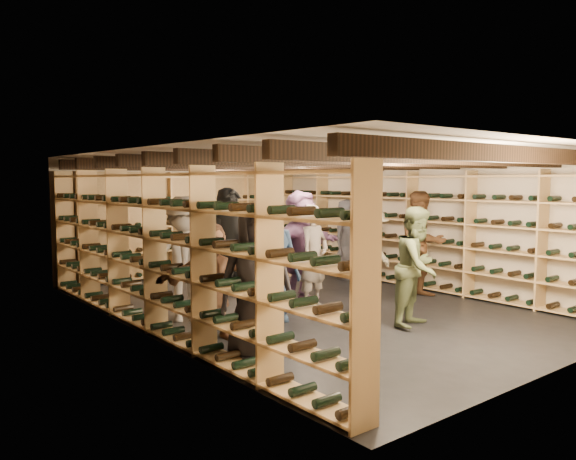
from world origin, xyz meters
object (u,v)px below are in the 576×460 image
Objects in this scene: person_11 at (301,246)px; person_1 at (231,254)px; person_12 at (347,239)px; crate_stack_right at (208,270)px; crate_stack_left at (232,274)px; person_2 at (418,267)px; person_7 at (314,257)px; person_10 at (210,255)px; crate_loose at (295,271)px; person_5 at (211,281)px; person_8 at (422,244)px; person_3 at (372,254)px; person_0 at (256,281)px; person_6 at (269,258)px; person_9 at (185,259)px.

person_1 is at bearing 171.12° from person_11.
person_12 is (2.10, 1.07, -0.11)m from person_11.
crate_stack_left is at bearing -97.96° from crate_stack_right.
person_2 reaches higher than person_7.
person_10 is at bearing -118.78° from crate_stack_right.
crate_loose is 5.01m from person_5.
person_11 is (2.26, 0.98, 0.17)m from person_5.
person_10 is at bearing 168.12° from person_8.
person_5 reaches higher than crate_loose.
crate_stack_left is 3.32m from person_8.
person_1 is (-3.10, -2.37, 0.86)m from crate_loose.
person_3 is at bearing 171.52° from person_8.
person_3 is 0.84× the size of person_8.
person_0 is 0.93× the size of person_1.
person_7 is 0.89× the size of person_8.
person_8 reaches higher than person_6.
person_12 is (0.49, -1.06, 0.72)m from crate_loose.
crate_loose is 0.28× the size of person_9.
person_0 is at bearing -118.57° from crate_stack_left.
person_1 is 1.26× the size of person_10.
person_9 is at bearing -126.44° from crate_stack_right.
person_11 reaches higher than crate_stack_right.
person_12 is at bearing 54.21° from person_0.
person_5 is (-3.87, -3.11, 0.65)m from crate_loose.
crate_stack_left is at bearing -159.02° from crate_loose.
person_6 is 1.20× the size of person_10.
person_5 is at bearing -156.69° from person_8.
crate_loose is at bearing 23.92° from person_10.
person_11 is at bearing 143.35° from person_3.
person_5 is 2.37m from person_10.
person_3 is (2.60, -0.29, -0.18)m from person_1.
person_1 is at bearing 117.30° from person_2.
crate_stack_left is at bearing 161.63° from person_12.
person_7 is at bearing -157.47° from person_12.
person_0 is 1.15× the size of person_3.
person_1 is 1.15× the size of person_2.
person_1 is 1.05× the size of person_6.
person_10 is (-1.35, 3.22, -0.07)m from person_2.
person_8 is at bearing -5.27° from person_1.
person_12 reaches higher than crate_loose.
person_7 is (-0.45, 1.62, -0.01)m from person_2.
person_6 reaches higher than person_3.
person_1 reaches higher than person_6.
person_11 is at bearing -165.54° from person_12.
crate_stack_left is 0.36× the size of person_1.
person_5 is 0.99× the size of person_10.
person_7 is 0.56m from person_11.
crate_loose is 1.37m from person_12.
person_11 reaches higher than person_8.
person_6 is 1.02× the size of person_9.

